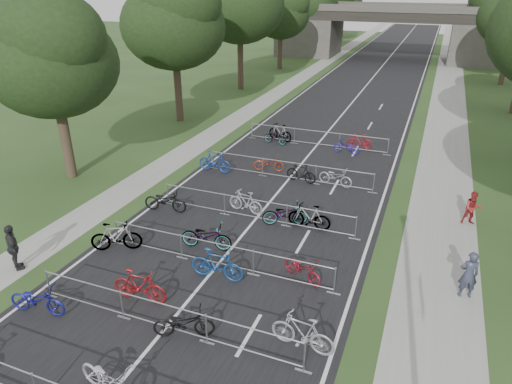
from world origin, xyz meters
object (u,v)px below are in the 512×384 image
at_px(overpass_bridge, 392,32).
at_px(pedestrian_c, 13,248).
at_px(pedestrian_b, 472,208).
at_px(pedestrian_a, 469,275).

height_order(overpass_bridge, pedestrian_c, overpass_bridge).
relative_size(overpass_bridge, pedestrian_c, 16.44).
bearing_deg(pedestrian_b, pedestrian_c, -162.19).
xyz_separation_m(pedestrian_a, pedestrian_c, (-15.91, -4.53, 0.04)).
height_order(overpass_bridge, pedestrian_a, overpass_bridge).
distance_m(overpass_bridge, pedestrian_b, 47.69).
height_order(pedestrian_b, pedestrian_c, pedestrian_c).
xyz_separation_m(overpass_bridge, pedestrian_c, (-7.02, -56.96, -2.59)).
bearing_deg(pedestrian_b, pedestrian_a, -107.59).
bearing_deg(pedestrian_c, overpass_bridge, -65.13).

